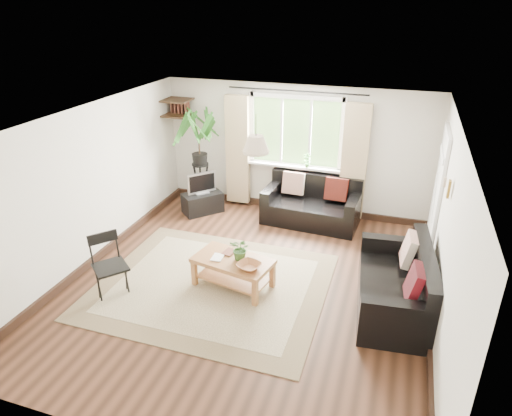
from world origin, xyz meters
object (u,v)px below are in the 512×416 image
(sofa_back, at_px, (311,203))
(folding_chair, at_px, (111,268))
(sofa_right, at_px, (394,281))
(coffee_table, at_px, (233,273))
(tv_stand, at_px, (203,203))
(palm_stand, at_px, (200,160))

(sofa_back, xyz_separation_m, folding_chair, (-2.12, -3.09, 0.05))
(sofa_right, xyz_separation_m, folding_chair, (-3.68, -0.93, 0.03))
(coffee_table, xyz_separation_m, folding_chair, (-1.49, -0.73, 0.22))
(tv_stand, relative_size, folding_chair, 0.82)
(sofa_right, xyz_separation_m, coffee_table, (-2.18, -0.19, -0.19))
(sofa_back, bearing_deg, sofa_right, -50.78)
(sofa_right, relative_size, palm_stand, 0.92)
(coffee_table, xyz_separation_m, tv_stand, (-1.45, 2.15, -0.03))
(sofa_back, distance_m, tv_stand, 2.09)
(coffee_table, height_order, tv_stand, coffee_table)
(tv_stand, height_order, folding_chair, folding_chair)
(sofa_back, height_order, coffee_table, sofa_back)
(sofa_back, relative_size, palm_stand, 0.89)
(sofa_right, height_order, tv_stand, sofa_right)
(coffee_table, relative_size, folding_chair, 1.23)
(sofa_right, relative_size, coffee_table, 1.60)
(sofa_right, xyz_separation_m, palm_stand, (-3.76, 2.21, 0.55))
(sofa_right, bearing_deg, tv_stand, -123.95)
(sofa_right, distance_m, tv_stand, 4.13)
(sofa_right, relative_size, folding_chair, 1.97)
(folding_chair, bearing_deg, sofa_right, -36.16)
(sofa_right, xyz_separation_m, tv_stand, (-3.63, 1.95, -0.22))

